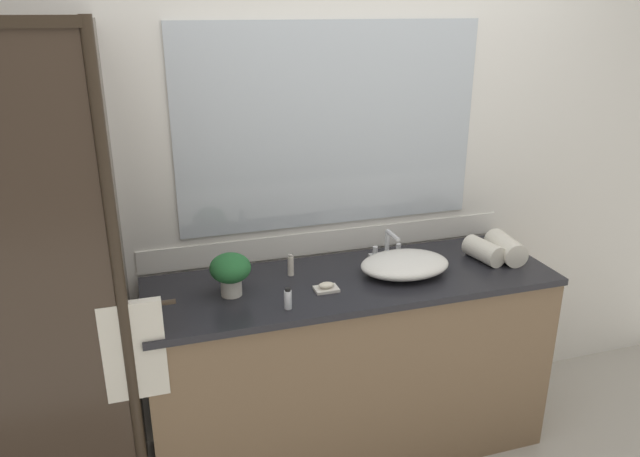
% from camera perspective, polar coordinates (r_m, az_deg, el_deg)
% --- Properties ---
extents(ground_plane, '(8.00, 8.00, 0.00)m').
position_cam_1_polar(ground_plane, '(3.13, 2.78, -19.81)').
color(ground_plane, '#B7B2A8').
extents(wall_back_with_mirror, '(4.40, 0.06, 2.60)m').
position_cam_1_polar(wall_back_with_mirror, '(2.81, 0.83, 5.61)').
color(wall_back_with_mirror, silver).
rests_on(wall_back_with_mirror, ground_plane).
extents(vanity_cabinet, '(1.80, 0.58, 0.90)m').
position_cam_1_polar(vanity_cabinet, '(2.87, 2.87, -12.81)').
color(vanity_cabinet, brown).
rests_on(vanity_cabinet, ground_plane).
extents(shower_enclosure, '(1.20, 0.59, 2.00)m').
position_cam_1_polar(shower_enclosure, '(2.32, -26.15, -7.50)').
color(shower_enclosure, '#2D2319').
rests_on(shower_enclosure, ground_plane).
extents(sink_basin, '(0.40, 0.30, 0.09)m').
position_cam_1_polar(sink_basin, '(2.70, 8.05, -3.40)').
color(sink_basin, white).
rests_on(sink_basin, vanity_cabinet).
extents(faucet, '(0.17, 0.14, 0.14)m').
position_cam_1_polar(faucet, '(2.85, 6.45, -1.87)').
color(faucet, silver).
rests_on(faucet, vanity_cabinet).
extents(potted_plant, '(0.17, 0.17, 0.18)m').
position_cam_1_polar(potted_plant, '(2.47, -8.48, -4.00)').
color(potted_plant, beige).
rests_on(potted_plant, vanity_cabinet).
extents(soap_dish, '(0.10, 0.07, 0.04)m').
position_cam_1_polar(soap_dish, '(2.53, 0.60, -5.60)').
color(soap_dish, silver).
rests_on(soap_dish, vanity_cabinet).
extents(amenity_bottle_lotion, '(0.03, 0.03, 0.09)m').
position_cam_1_polar(amenity_bottle_lotion, '(2.38, -3.06, -6.68)').
color(amenity_bottle_lotion, silver).
rests_on(amenity_bottle_lotion, vanity_cabinet).
extents(amenity_bottle_body_wash, '(0.03, 0.03, 0.10)m').
position_cam_1_polar(amenity_bottle_body_wash, '(2.66, -2.79, -3.50)').
color(amenity_bottle_body_wash, silver).
rests_on(amenity_bottle_body_wash, vanity_cabinet).
extents(rolled_towel_near_edge, '(0.14, 0.24, 0.11)m').
position_cam_1_polar(rolled_towel_near_edge, '(2.95, 17.18, -1.75)').
color(rolled_towel_near_edge, silver).
rests_on(rolled_towel_near_edge, vanity_cabinet).
extents(rolled_towel_middle, '(0.13, 0.21, 0.10)m').
position_cam_1_polar(rolled_towel_middle, '(2.90, 15.30, -2.08)').
color(rolled_towel_middle, silver).
rests_on(rolled_towel_middle, vanity_cabinet).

